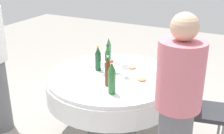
{
  "coord_description": "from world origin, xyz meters",
  "views": [
    {
      "loc": [
        1.33,
        -2.59,
        2.0
      ],
      "look_at": [
        0.0,
        0.0,
        0.83
      ],
      "focal_mm": 47.44,
      "sensor_mm": 36.0,
      "label": 1
    }
  ],
  "objects_px": {
    "plate_east": "(142,80)",
    "plate_left": "(69,79)",
    "bottle_dark_green_far": "(98,59)",
    "wine_glass_outer": "(125,67)",
    "bottle_green_right": "(112,78)",
    "dining_table": "(112,87)",
    "chair_west": "(199,104)",
    "plate_rear": "(89,64)",
    "bottle_green_inner": "(108,59)",
    "bottle_green_outer": "(109,49)",
    "bottle_brown_mid": "(108,72)",
    "person_mid": "(176,115)",
    "plate_north": "(132,69)",
    "wine_glass_far": "(117,64)",
    "wine_glass_west": "(103,65)"
  },
  "relations": [
    {
      "from": "dining_table",
      "to": "wine_glass_far",
      "type": "relative_size",
      "value": 9.6
    },
    {
      "from": "bottle_green_right",
      "to": "bottle_green_outer",
      "type": "relative_size",
      "value": 1.21
    },
    {
      "from": "wine_glass_outer",
      "to": "plate_north",
      "type": "bearing_deg",
      "value": 95.4
    },
    {
      "from": "dining_table",
      "to": "plate_rear",
      "type": "bearing_deg",
      "value": 159.67
    },
    {
      "from": "bottle_dark_green_far",
      "to": "bottle_green_outer",
      "type": "height_order",
      "value": "bottle_dark_green_far"
    },
    {
      "from": "bottle_brown_mid",
      "to": "bottle_dark_green_far",
      "type": "height_order",
      "value": "bottle_brown_mid"
    },
    {
      "from": "bottle_green_inner",
      "to": "plate_left",
      "type": "height_order",
      "value": "bottle_green_inner"
    },
    {
      "from": "wine_glass_outer",
      "to": "chair_west",
      "type": "height_order",
      "value": "wine_glass_outer"
    },
    {
      "from": "plate_east",
      "to": "plate_rear",
      "type": "bearing_deg",
      "value": 168.11
    },
    {
      "from": "plate_rear",
      "to": "wine_glass_west",
      "type": "bearing_deg",
      "value": -30.18
    },
    {
      "from": "wine_glass_west",
      "to": "wine_glass_outer",
      "type": "bearing_deg",
      "value": 7.72
    },
    {
      "from": "person_mid",
      "to": "plate_north",
      "type": "bearing_deg",
      "value": -103.16
    },
    {
      "from": "wine_glass_far",
      "to": "bottle_dark_green_far",
      "type": "bearing_deg",
      "value": -176.16
    },
    {
      "from": "wine_glass_outer",
      "to": "chair_west",
      "type": "relative_size",
      "value": 0.18
    },
    {
      "from": "wine_glass_outer",
      "to": "plate_east",
      "type": "bearing_deg",
      "value": -5.47
    },
    {
      "from": "bottle_green_inner",
      "to": "wine_glass_west",
      "type": "distance_m",
      "value": 0.1
    },
    {
      "from": "bottle_green_inner",
      "to": "bottle_green_outer",
      "type": "relative_size",
      "value": 1.14
    },
    {
      "from": "wine_glass_west",
      "to": "plate_east",
      "type": "bearing_deg",
      "value": 1.9
    },
    {
      "from": "bottle_green_inner",
      "to": "person_mid",
      "type": "bearing_deg",
      "value": -36.85
    },
    {
      "from": "bottle_green_right",
      "to": "bottle_dark_green_far",
      "type": "bearing_deg",
      "value": 132.28
    },
    {
      "from": "dining_table",
      "to": "plate_north",
      "type": "height_order",
      "value": "plate_north"
    },
    {
      "from": "bottle_green_inner",
      "to": "plate_left",
      "type": "distance_m",
      "value": 0.48
    },
    {
      "from": "bottle_dark_green_far",
      "to": "wine_glass_outer",
      "type": "xyz_separation_m",
      "value": [
        0.35,
        -0.05,
        -0.02
      ]
    },
    {
      "from": "wine_glass_outer",
      "to": "plate_rear",
      "type": "distance_m",
      "value": 0.56
    },
    {
      "from": "plate_north",
      "to": "chair_west",
      "type": "bearing_deg",
      "value": -3.52
    },
    {
      "from": "bottle_brown_mid",
      "to": "plate_left",
      "type": "distance_m",
      "value": 0.44
    },
    {
      "from": "plate_left",
      "to": "chair_west",
      "type": "relative_size",
      "value": 0.28
    },
    {
      "from": "plate_east",
      "to": "plate_left",
      "type": "bearing_deg",
      "value": -155.83
    },
    {
      "from": "bottle_brown_mid",
      "to": "wine_glass_west",
      "type": "relative_size",
      "value": 2.14
    },
    {
      "from": "bottle_brown_mid",
      "to": "wine_glass_west",
      "type": "xyz_separation_m",
      "value": [
        -0.17,
        0.22,
        -0.04
      ]
    },
    {
      "from": "bottle_green_right",
      "to": "wine_glass_outer",
      "type": "xyz_separation_m",
      "value": [
        -0.04,
        0.39,
        -0.04
      ]
    },
    {
      "from": "bottle_green_inner",
      "to": "plate_north",
      "type": "distance_m",
      "value": 0.3
    },
    {
      "from": "plate_left",
      "to": "bottle_brown_mid",
      "type": "bearing_deg",
      "value": 9.08
    },
    {
      "from": "bottle_dark_green_far",
      "to": "plate_left",
      "type": "distance_m",
      "value": 0.41
    },
    {
      "from": "plate_east",
      "to": "chair_west",
      "type": "distance_m",
      "value": 0.64
    },
    {
      "from": "wine_glass_outer",
      "to": "wine_glass_west",
      "type": "distance_m",
      "value": 0.25
    },
    {
      "from": "bottle_green_outer",
      "to": "plate_rear",
      "type": "xyz_separation_m",
      "value": [
        -0.1,
        -0.31,
        -0.11
      ]
    },
    {
      "from": "bottle_brown_mid",
      "to": "plate_left",
      "type": "bearing_deg",
      "value": -170.92
    },
    {
      "from": "bottle_green_inner",
      "to": "person_mid",
      "type": "distance_m",
      "value": 1.22
    },
    {
      "from": "dining_table",
      "to": "wine_glass_west",
      "type": "xyz_separation_m",
      "value": [
        -0.09,
        -0.03,
        0.25
      ]
    },
    {
      "from": "dining_table",
      "to": "chair_west",
      "type": "bearing_deg",
      "value": 11.7
    },
    {
      "from": "chair_west",
      "to": "plate_left",
      "type": "bearing_deg",
      "value": -79.51
    },
    {
      "from": "bottle_brown_mid",
      "to": "bottle_dark_green_far",
      "type": "bearing_deg",
      "value": 132.86
    },
    {
      "from": "dining_table",
      "to": "person_mid",
      "type": "xyz_separation_m",
      "value": [
        0.88,
        -0.66,
        0.25
      ]
    },
    {
      "from": "wine_glass_outer",
      "to": "wine_glass_west",
      "type": "relative_size",
      "value": 1.08
    },
    {
      "from": "bottle_green_outer",
      "to": "wine_glass_outer",
      "type": "bearing_deg",
      "value": -45.87
    },
    {
      "from": "plate_east",
      "to": "person_mid",
      "type": "bearing_deg",
      "value": -50.3
    },
    {
      "from": "wine_glass_far",
      "to": "plate_north",
      "type": "relative_size",
      "value": 0.69
    },
    {
      "from": "plate_north",
      "to": "plate_rear",
      "type": "relative_size",
      "value": 1.0
    },
    {
      "from": "bottle_green_outer",
      "to": "wine_glass_far",
      "type": "height_order",
      "value": "bottle_green_outer"
    }
  ]
}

